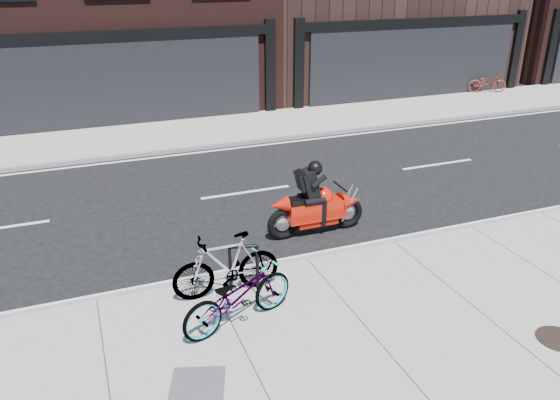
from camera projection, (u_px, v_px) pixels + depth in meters
name	position (u px, v px, depth m)	size (l,w,h in m)	color
ground	(272.00, 224.00, 12.56)	(120.00, 120.00, 0.00)	black
sidewalk_near	(387.00, 355.00, 8.26)	(60.00, 6.00, 0.13)	gray
sidewalk_far	(196.00, 132.00, 19.17)	(60.00, 3.50, 0.13)	gray
bike_rack	(244.00, 264.00, 9.58)	(0.52, 0.18, 0.90)	black
bicycle_front	(238.00, 295.00, 8.67)	(0.71, 2.04, 1.07)	gray
bicycle_rear	(226.00, 265.00, 9.46)	(0.54, 1.91, 1.15)	gray
motorcycle	(320.00, 204.00, 11.89)	(2.28, 0.49, 1.71)	black
bicycle_far	(487.00, 83.00, 24.54)	(0.59, 1.69, 0.89)	maroon
manhole_cover	(558.00, 339.00, 8.49)	(0.66, 0.66, 0.01)	black
utility_grate	(197.00, 385.00, 7.56)	(0.75, 0.75, 0.01)	#4D4D4F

